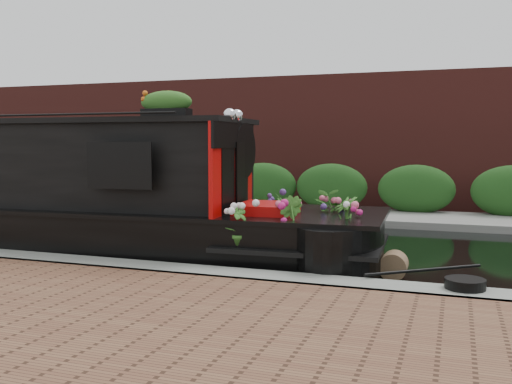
% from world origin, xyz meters
% --- Properties ---
extents(ground, '(80.00, 80.00, 0.00)m').
position_xyz_m(ground, '(0.00, 0.00, 0.00)').
color(ground, black).
rests_on(ground, ground).
extents(near_bank_coping, '(40.00, 0.60, 0.50)m').
position_xyz_m(near_bank_coping, '(0.00, -3.30, 0.00)').
color(near_bank_coping, gray).
rests_on(near_bank_coping, ground).
extents(far_bank_path, '(40.00, 2.40, 0.34)m').
position_xyz_m(far_bank_path, '(0.00, 4.20, 0.00)').
color(far_bank_path, gray).
rests_on(far_bank_path, ground).
extents(far_hedge, '(40.00, 1.10, 2.80)m').
position_xyz_m(far_hedge, '(0.00, 5.10, 0.00)').
color(far_hedge, '#1D4717').
rests_on(far_hedge, ground).
extents(far_brick_wall, '(40.00, 1.00, 8.00)m').
position_xyz_m(far_brick_wall, '(0.00, 7.20, 0.00)').
color(far_brick_wall, '#5B231F').
rests_on(far_brick_wall, ground).
extents(narrowboat, '(13.12, 2.93, 3.05)m').
position_xyz_m(narrowboat, '(-2.41, -1.89, 0.91)').
color(narrowboat, black).
rests_on(narrowboat, ground).
extents(rope_fender, '(0.39, 0.40, 0.39)m').
position_xyz_m(rope_fender, '(4.55, -1.89, 0.20)').
color(rope_fender, brown).
rests_on(rope_fender, ground).
extents(coiled_mooring_rope, '(0.47, 0.47, 0.12)m').
position_xyz_m(coiled_mooring_rope, '(5.51, -3.16, 0.31)').
color(coiled_mooring_rope, black).
rests_on(coiled_mooring_rope, near_bank_coping).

